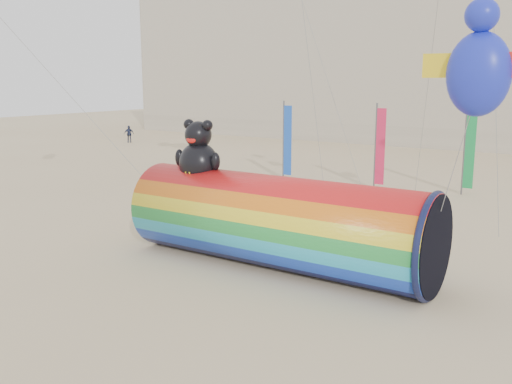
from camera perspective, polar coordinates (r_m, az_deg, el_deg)
The scene contains 4 objects.
ground at distance 21.12m, azimuth -3.42°, elevation -6.92°, with size 160.00×160.00×0.00m, color #CCB58C.
hotel_building at distance 66.56m, azimuth 12.81°, elevation 14.20°, with size 60.40×15.40×20.60m.
windsock_assembly at distance 20.11m, azimuth 2.14°, elevation -2.75°, with size 11.20×3.41×5.16m.
festival_banners at distance 35.14m, azimuth 11.72°, elevation 4.58°, with size 11.62×1.86×5.20m.
Camera 1 is at (12.17, -15.96, 6.58)m, focal length 40.00 mm.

